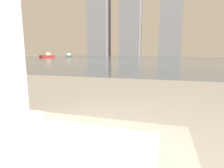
% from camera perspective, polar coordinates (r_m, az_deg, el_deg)
% --- Properties ---
extents(towel_stack, '(0.28, 0.22, 0.08)m').
position_cam_1_polar(towel_stack, '(1.34, -29.04, -10.28)').
color(towel_stack, white).
rests_on(towel_stack, bathtub).
extents(harbor_water, '(180.00, 110.00, 0.01)m').
position_cam_1_polar(harbor_water, '(62.03, 15.88, 8.27)').
color(harbor_water, slate).
rests_on(harbor_water, ground_plane).
extents(harbor_boat_0, '(2.67, 4.92, 1.75)m').
position_cam_1_polar(harbor_boat_0, '(59.19, -20.43, 8.60)').
color(harbor_boat_0, maroon).
rests_on(harbor_boat_0, harbor_water).
extents(harbor_boat_2, '(2.58, 4.30, 1.52)m').
position_cam_1_polar(harbor_boat_2, '(67.79, -13.84, 8.89)').
color(harbor_boat_2, '#335647').
rests_on(harbor_boat_2, harbor_water).
extents(skyline_tower_0, '(13.78, 11.17, 70.99)m').
position_cam_1_polar(skyline_tower_0, '(130.68, -4.36, 24.81)').
color(skyline_tower_0, slate).
rests_on(skyline_tower_0, ground_plane).
extents(skyline_tower_1, '(13.00, 11.36, 44.45)m').
position_cam_1_polar(skyline_tower_1, '(121.92, 6.15, 19.51)').
color(skyline_tower_1, slate).
rests_on(skyline_tower_1, ground_plane).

